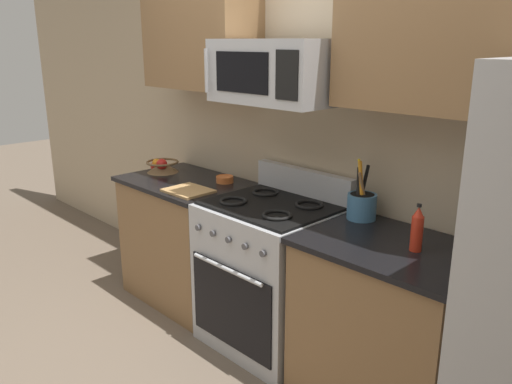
% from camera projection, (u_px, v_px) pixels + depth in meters
% --- Properties ---
extents(wall_back, '(8.00, 0.10, 2.60)m').
position_uv_depth(wall_back, '(315.00, 134.00, 3.24)').
color(wall_back, tan).
rests_on(wall_back, ground).
extents(counter_left, '(0.92, 0.66, 0.91)m').
position_uv_depth(counter_left, '(187.00, 239.00, 3.80)').
color(counter_left, olive).
rests_on(counter_left, ground).
extents(range_oven, '(0.76, 0.70, 1.09)m').
position_uv_depth(range_oven, '(270.00, 273.00, 3.21)').
color(range_oven, '#B2B5BA').
rests_on(range_oven, ground).
extents(counter_right, '(0.88, 0.66, 0.91)m').
position_uv_depth(counter_right, '(386.00, 327.00, 2.64)').
color(counter_right, olive).
rests_on(counter_right, ground).
extents(microwave, '(0.74, 0.44, 0.35)m').
position_uv_depth(microwave, '(276.00, 71.00, 2.88)').
color(microwave, '#B2B5BA').
extents(upper_cabinets_left, '(0.91, 0.34, 0.79)m').
position_uv_depth(upper_cabinets_left, '(200.00, 30.00, 3.50)').
color(upper_cabinets_left, olive).
extents(upper_cabinets_right, '(0.87, 0.34, 0.79)m').
position_uv_depth(upper_cabinets_right, '(432.00, 24.00, 2.34)').
color(upper_cabinets_right, olive).
extents(utensil_crock, '(0.16, 0.16, 0.34)m').
position_uv_depth(utensil_crock, '(362.00, 205.00, 2.85)').
color(utensil_crock, teal).
rests_on(utensil_crock, counter_right).
extents(fruit_basket, '(0.24, 0.24, 0.11)m').
position_uv_depth(fruit_basket, '(162.00, 166.00, 3.88)').
color(fruit_basket, brown).
rests_on(fruit_basket, counter_left).
extents(apple_loose, '(0.07, 0.07, 0.07)m').
position_uv_depth(apple_loose, '(155.00, 166.00, 3.92)').
color(apple_loose, red).
rests_on(apple_loose, counter_left).
extents(cutting_board, '(0.29, 0.25, 0.02)m').
position_uv_depth(cutting_board, '(188.00, 191.00, 3.38)').
color(cutting_board, tan).
rests_on(cutting_board, counter_left).
extents(bottle_hot_sauce, '(0.06, 0.06, 0.23)m').
position_uv_depth(bottle_hot_sauce, '(417.00, 229.00, 2.41)').
color(bottle_hot_sauce, red).
rests_on(bottle_hot_sauce, counter_right).
extents(prep_bowl, '(0.12, 0.12, 0.05)m').
position_uv_depth(prep_bowl, '(225.00, 179.00, 3.60)').
color(prep_bowl, '#D1662D').
rests_on(prep_bowl, counter_left).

